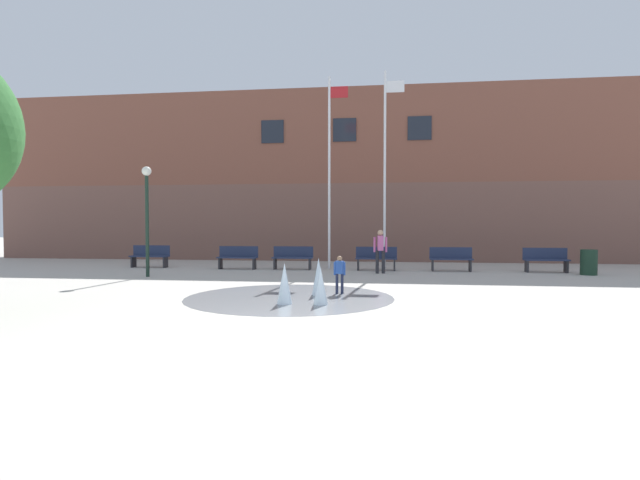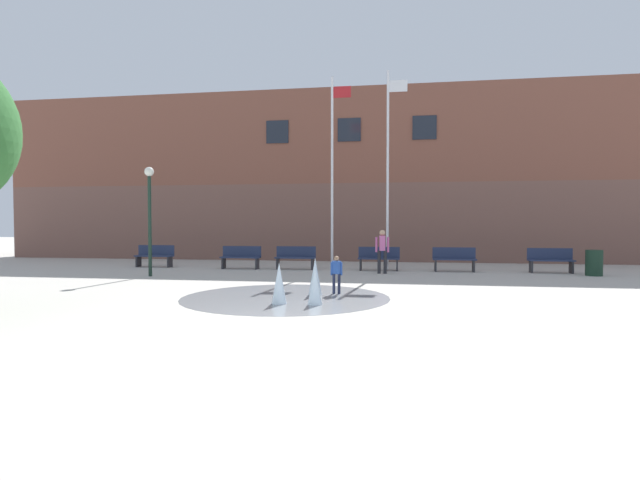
{
  "view_description": "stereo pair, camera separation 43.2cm",
  "coord_description": "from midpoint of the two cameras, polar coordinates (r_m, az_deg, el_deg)",
  "views": [
    {
      "loc": [
        1.96,
        -8.16,
        1.84
      ],
      "look_at": [
        -0.12,
        7.56,
        1.3
      ],
      "focal_mm": 28.0,
      "sensor_mm": 36.0,
      "label": 1
    },
    {
      "loc": [
        2.38,
        -8.1,
        1.84
      ],
      "look_at": [
        -0.12,
        7.56,
        1.3
      ],
      "focal_mm": 28.0,
      "sensor_mm": 36.0,
      "label": 2
    }
  ],
  "objects": [
    {
      "name": "ground_plane",
      "position": [
        8.61,
        -7.38,
        -10.4
      ],
      "size": [
        100.0,
        100.0,
        0.0
      ],
      "primitive_type": "plane",
      "color": "#B2ADA3"
    },
    {
      "name": "park_bench_far_left",
      "position": [
        21.93,
        -19.38,
        -1.72
      ],
      "size": [
        1.6,
        0.44,
        0.91
      ],
      "color": "#28282D",
      "rests_on": "ground"
    },
    {
      "name": "splash_fountain",
      "position": [
        12.06,
        -3.28,
        -5.48
      ],
      "size": [
        5.14,
        5.14,
        0.95
      ],
      "color": "gray",
      "rests_on": "ground"
    },
    {
      "name": "trash_can",
      "position": [
        19.97,
        27.83,
        -2.27
      ],
      "size": [
        0.56,
        0.56,
        0.9
      ],
      "primitive_type": "cylinder",
      "color": "#193323",
      "rests_on": "ground"
    },
    {
      "name": "flagpole_right",
      "position": [
        20.09,
        6.88,
        8.57
      ],
      "size": [
        0.8,
        0.1,
        7.83
      ],
      "color": "silver",
      "rests_on": "ground"
    },
    {
      "name": "park_bench_near_trashcan",
      "position": [
        19.66,
        14.14,
        -2.08
      ],
      "size": [
        1.6,
        0.44,
        0.91
      ],
      "color": "#28282D",
      "rests_on": "ground"
    },
    {
      "name": "park_bench_under_left_flagpole",
      "position": [
        20.26,
        -9.99,
        -1.93
      ],
      "size": [
        1.6,
        0.44,
        0.91
      ],
      "color": "#28282D",
      "rests_on": "ground"
    },
    {
      "name": "child_with_pink_shirt",
      "position": [
        12.97,
        1.3,
        -3.63
      ],
      "size": [
        0.31,
        0.21,
        0.99
      ],
      "rotation": [
        0.0,
        0.0,
        -0.52
      ],
      "color": "#1E233D",
      "rests_on": "ground"
    },
    {
      "name": "park_bench_under_right_flagpole",
      "position": [
        19.5,
        5.82,
        -2.06
      ],
      "size": [
        1.6,
        0.44,
        0.91
      ],
      "color": "#28282D",
      "rests_on": "ground"
    },
    {
      "name": "lamp_post_left_lane",
      "position": [
        18.11,
        -19.82,
        3.83
      ],
      "size": [
        0.32,
        0.32,
        3.77
      ],
      "color": "#192D23",
      "rests_on": "ground"
    },
    {
      "name": "adult_in_red",
      "position": [
        18.29,
        6.24,
        -0.9
      ],
      "size": [
        0.5,
        0.36,
        1.59
      ],
      "rotation": [
        0.0,
        0.0,
        -1.47
      ],
      "color": "#28282D",
      "rests_on": "ground"
    },
    {
      "name": "flagpole_left",
      "position": [
        20.23,
        0.53,
        8.33
      ],
      "size": [
        0.8,
        0.1,
        7.69
      ],
      "color": "silver",
      "rests_on": "ground"
    },
    {
      "name": "park_bench_far_right",
      "position": [
        20.36,
        23.86,
        -2.05
      ],
      "size": [
        1.6,
        0.44,
        0.91
      ],
      "color": "#28282D",
      "rests_on": "ground"
    },
    {
      "name": "park_bench_center",
      "position": [
        19.83,
        -3.76,
        -1.99
      ],
      "size": [
        1.6,
        0.44,
        0.91
      ],
      "color": "#28282D",
      "rests_on": "ground"
    },
    {
      "name": "library_building",
      "position": [
        26.95,
        2.89,
        6.89
      ],
      "size": [
        36.0,
        6.05,
        8.33
      ],
      "color": "brown",
      "rests_on": "ground"
    }
  ]
}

